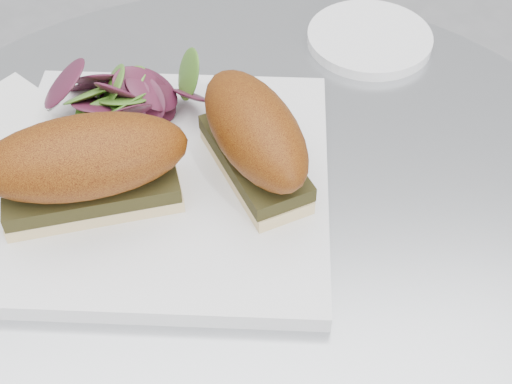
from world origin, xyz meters
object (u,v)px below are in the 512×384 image
(plate, at_px, (167,182))
(saucer, at_px, (370,39))
(sandwich_left, at_px, (86,165))
(sandwich_right, at_px, (255,137))

(plate, height_order, saucer, plate)
(plate, bearing_deg, saucer, 43.30)
(sandwich_left, relative_size, sandwich_right, 1.11)
(saucer, bearing_deg, sandwich_right, -123.88)
(saucer, bearing_deg, sandwich_left, -140.03)
(sandwich_right, bearing_deg, plate, -113.47)
(sandwich_left, bearing_deg, saucer, 30.14)
(sandwich_left, bearing_deg, plate, 14.67)
(plate, bearing_deg, sandwich_right, -1.98)
(saucer, bearing_deg, plate, -136.70)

